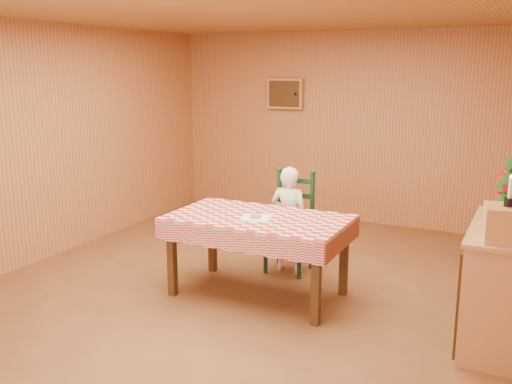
% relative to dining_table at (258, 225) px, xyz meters
% --- Properties ---
extents(ground, '(6.00, 6.00, 0.00)m').
position_rel_dining_table_xyz_m(ground, '(-0.12, 0.00, -0.69)').
color(ground, brown).
rests_on(ground, ground).
extents(cabin_walls, '(5.10, 6.05, 2.65)m').
position_rel_dining_table_xyz_m(cabin_walls, '(-0.13, 0.53, 1.14)').
color(cabin_walls, '#B77242').
rests_on(cabin_walls, ground).
extents(dining_table, '(1.66, 0.96, 0.77)m').
position_rel_dining_table_xyz_m(dining_table, '(0.00, 0.00, 0.00)').
color(dining_table, '#462A12').
rests_on(dining_table, ground).
extents(ladder_chair, '(0.44, 0.40, 1.08)m').
position_rel_dining_table_xyz_m(ladder_chair, '(0.00, 0.79, -0.18)').
color(ladder_chair, black).
rests_on(ladder_chair, ground).
extents(seated_child, '(0.41, 0.27, 1.12)m').
position_rel_dining_table_xyz_m(seated_child, '(0.00, 0.73, -0.13)').
color(seated_child, white).
rests_on(seated_child, ground).
extents(napkin, '(0.32, 0.32, 0.00)m').
position_rel_dining_table_xyz_m(napkin, '(0.00, -0.05, 0.08)').
color(napkin, white).
rests_on(napkin, dining_table).
extents(donut, '(0.12, 0.12, 0.03)m').
position_rel_dining_table_xyz_m(donut, '(0.00, -0.05, 0.10)').
color(donut, '#C78547').
rests_on(donut, napkin).
extents(shelf_unit, '(0.54, 1.24, 0.93)m').
position_rel_dining_table_xyz_m(shelf_unit, '(2.11, 0.03, -0.22)').
color(shelf_unit, tan).
rests_on(shelf_unit, ground).
extents(crate, '(0.34, 0.34, 0.25)m').
position_rel_dining_table_xyz_m(crate, '(2.12, -0.37, 0.37)').
color(crate, tan).
rests_on(crate, shelf_unit).
extents(flower_arrangement, '(0.24, 0.24, 0.36)m').
position_rel_dining_table_xyz_m(flower_arrangement, '(2.07, 0.58, 0.42)').
color(flower_arrangement, '#9A0E0F').
rests_on(flower_arrangement, shelf_unit).
extents(candle_set, '(0.07, 0.07, 0.22)m').
position_rel_dining_table_xyz_m(candle_set, '(2.12, -0.37, 0.56)').
color(candle_set, black).
rests_on(candle_set, crate).
extents(storage_bin, '(0.57, 0.57, 0.45)m').
position_rel_dining_table_xyz_m(storage_bin, '(2.15, -0.30, -0.46)').
color(storage_bin, black).
rests_on(storage_bin, ground).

